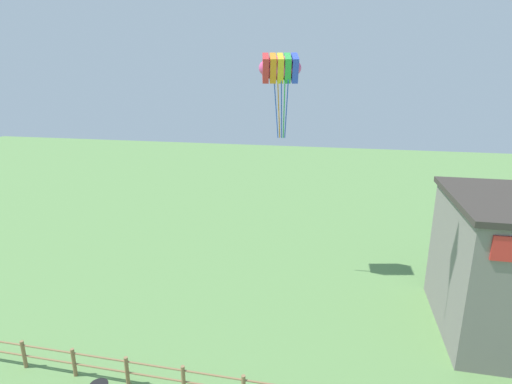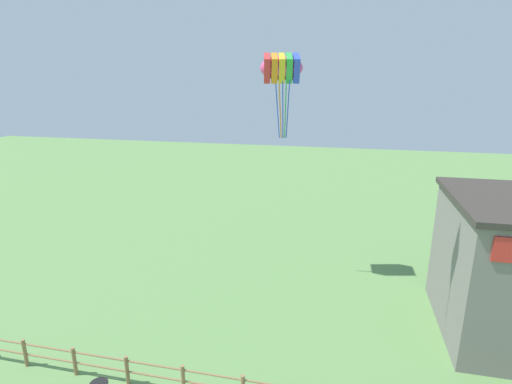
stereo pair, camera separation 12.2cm
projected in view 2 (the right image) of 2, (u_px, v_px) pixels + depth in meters
kite_rainbow_parafoil at (281, 68)px, 19.50m from camera, size 2.35×1.86×4.16m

